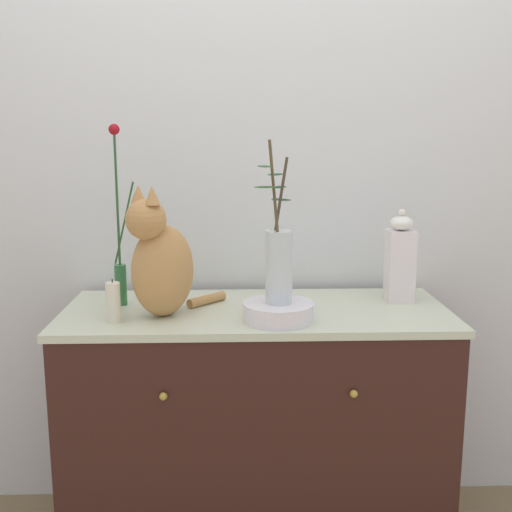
% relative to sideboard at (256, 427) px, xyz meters
% --- Properties ---
extents(wall_back, '(4.40, 0.08, 2.60)m').
position_rel_sideboard_xyz_m(wall_back, '(0.00, 0.34, 0.87)').
color(wall_back, silver).
rests_on(wall_back, ground_plane).
extents(sideboard, '(1.29, 0.55, 0.86)m').
position_rel_sideboard_xyz_m(sideboard, '(0.00, 0.00, 0.00)').
color(sideboard, '#361B16').
rests_on(sideboard, ground_plane).
extents(cat_sitting, '(0.33, 0.33, 0.42)m').
position_rel_sideboard_xyz_m(cat_sitting, '(-0.30, -0.07, 0.61)').
color(cat_sitting, tan).
rests_on(cat_sitting, sideboard).
extents(vase_slim_green, '(0.08, 0.04, 0.61)m').
position_rel_sideboard_xyz_m(vase_slim_green, '(-0.46, 0.07, 0.61)').
color(vase_slim_green, '#2D6C39').
rests_on(vase_slim_green, sideboard).
extents(bowl_porcelain, '(0.22, 0.22, 0.06)m').
position_rel_sideboard_xyz_m(bowl_porcelain, '(0.07, -0.14, 0.46)').
color(bowl_porcelain, white).
rests_on(bowl_porcelain, sideboard).
extents(vase_glass_clear, '(0.13, 0.16, 0.50)m').
position_rel_sideboard_xyz_m(vase_glass_clear, '(0.07, -0.14, 0.62)').
color(vase_glass_clear, silver).
rests_on(vase_glass_clear, bowl_porcelain).
extents(jar_lidded_porcelain, '(0.09, 0.09, 0.32)m').
position_rel_sideboard_xyz_m(jar_lidded_porcelain, '(0.50, 0.09, 0.58)').
color(jar_lidded_porcelain, white).
rests_on(jar_lidded_porcelain, sideboard).
extents(candle_pillar, '(0.04, 0.04, 0.14)m').
position_rel_sideboard_xyz_m(candle_pillar, '(-0.45, -0.13, 0.49)').
color(candle_pillar, beige).
rests_on(candle_pillar, sideboard).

